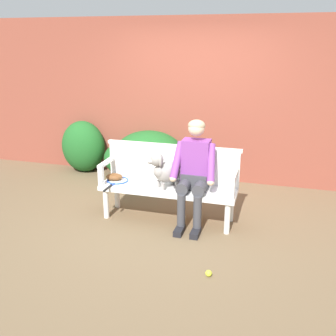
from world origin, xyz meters
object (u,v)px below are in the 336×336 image
at_px(garden_bench, 168,191).
at_px(dog_on_bench, 165,170).
at_px(person_seated, 194,169).
at_px(baseball_glove, 114,177).
at_px(tennis_racket, 117,181).
at_px(tennis_ball, 209,273).

relative_size(garden_bench, dog_on_bench, 3.68).
bearing_deg(person_seated, dog_on_bench, -173.82).
distance_m(person_seated, baseball_glove, 1.12).
bearing_deg(dog_on_bench, tennis_racket, 176.83).
height_order(dog_on_bench, tennis_racket, dog_on_bench).
distance_m(dog_on_bench, tennis_ball, 1.48).
distance_m(dog_on_bench, baseball_glove, 0.76).
bearing_deg(tennis_ball, person_seated, 109.80).
height_order(person_seated, tennis_racket, person_seated).
bearing_deg(person_seated, tennis_ball, -70.20).
distance_m(person_seated, tennis_racket, 1.07).
relative_size(person_seated, dog_on_bench, 2.79).
distance_m(baseball_glove, tennis_ball, 1.95).
distance_m(person_seated, tennis_ball, 1.38).
bearing_deg(tennis_ball, baseball_glove, 142.13).
xyz_separation_m(garden_bench, baseball_glove, (-0.75, 0.03, 0.11)).
bearing_deg(dog_on_bench, person_seated, 6.18).
bearing_deg(tennis_racket, tennis_ball, -37.76).
distance_m(garden_bench, tennis_ball, 1.40).
relative_size(garden_bench, baseball_glove, 7.92).
height_order(tennis_racket, tennis_ball, tennis_racket).
relative_size(person_seated, baseball_glove, 6.02).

